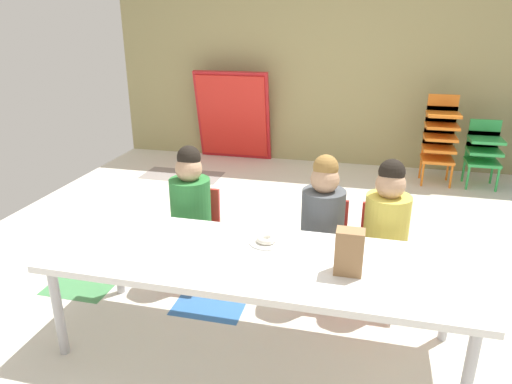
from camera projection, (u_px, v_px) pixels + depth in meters
ground_plane at (294, 274)px, 3.24m from camera, size 5.29×5.51×0.02m
back_wall at (338, 53)px, 5.28m from camera, size 5.29×0.10×2.55m
craft_table at (258, 264)px, 2.35m from camera, size 2.12×0.71×0.54m
seated_child_near_camera at (191, 202)px, 2.99m from camera, size 0.32×0.31×0.92m
seated_child_middle_seat at (323, 214)px, 2.80m from camera, size 0.34×0.34×0.92m
seated_child_far_right at (387, 220)px, 2.72m from camera, size 0.32×0.31×0.92m
kid_chair_orange_stack at (440, 135)px, 4.84m from camera, size 0.32×0.30×0.92m
kid_chair_green_stack at (484, 149)px, 4.78m from camera, size 0.32×0.30×0.68m
folded_activity_table at (233, 116)px, 5.63m from camera, size 0.90×0.29×1.09m
paper_bag_brown at (349, 252)px, 2.15m from camera, size 0.13×0.09×0.22m
paper_plate_near_edge at (266, 242)px, 2.47m from camera, size 0.18×0.18×0.01m
donut_powdered_on_plate at (266, 239)px, 2.47m from camera, size 0.11×0.11×0.03m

